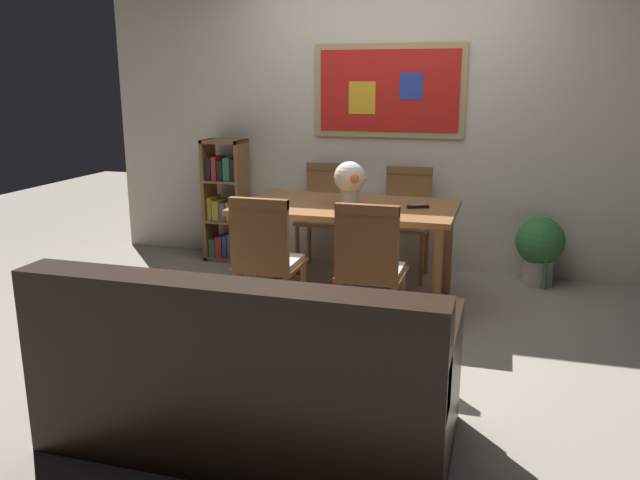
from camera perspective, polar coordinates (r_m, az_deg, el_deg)
ground_plane at (r=4.37m, az=2.45°, el=-7.53°), size 12.00×12.00×0.00m
wall_back_with_painting at (r=5.57m, az=6.47°, el=10.89°), size 5.20×0.14×2.60m
dining_table at (r=4.67m, az=2.43°, el=2.09°), size 1.57×0.91×0.73m
dining_chair_far_right at (r=5.34m, az=7.69°, el=2.40°), size 0.40×0.41×0.91m
dining_chair_near_right at (r=3.88m, az=4.45°, el=-1.97°), size 0.40×0.41×0.91m
dining_chair_far_left at (r=5.51m, az=0.44°, el=2.88°), size 0.40×0.41×0.91m
dining_chair_near_left at (r=4.07m, az=-4.88°, el=-1.21°), size 0.40×0.41×0.91m
leather_couch at (r=2.94m, az=-6.37°, el=-12.10°), size 1.80×0.84×0.84m
bookshelf at (r=5.86m, az=-8.31°, el=3.15°), size 0.36×0.28×1.09m
potted_ivy at (r=5.40m, az=19.01°, el=-0.58°), size 0.38×0.38×0.59m
flower_vase at (r=4.59m, az=2.68°, el=5.33°), size 0.23×0.23×0.32m
tv_remote at (r=4.57m, az=8.71°, el=2.97°), size 0.16×0.11×0.02m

